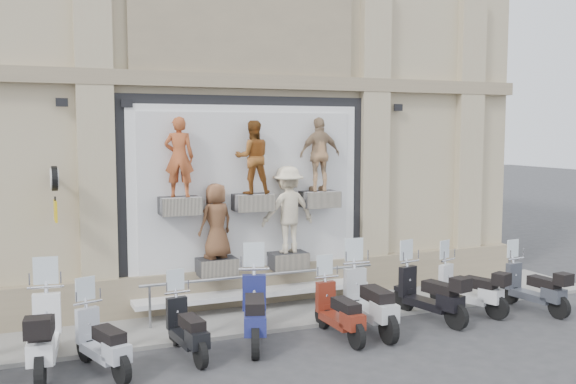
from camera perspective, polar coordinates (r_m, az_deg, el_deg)
name	(u,v)px	position (r m, az deg, el deg)	size (l,w,h in m)	color
ground	(304,349)	(11.60, 1.39, -13.77)	(90.00, 90.00, 0.00)	#313134
sidewalk	(262,315)	(13.43, -2.37, -10.87)	(16.00, 2.20, 0.08)	gray
building	(196,48)	(17.69, -8.18, 12.54)	(14.00, 8.60, 12.00)	tan
shop_vitrine	(256,200)	(13.62, -2.87, -0.70)	(5.60, 0.83, 4.30)	black
guard_rail	(263,296)	(13.23, -2.22, -9.21)	(5.06, 0.10, 0.93)	#9EA0A5
clock_sign_bracket	(55,187)	(12.49, -20.04, 0.46)	(0.10, 0.80, 1.02)	black
scooter_b	(43,319)	(10.98, -20.92, -10.53)	(0.62, 2.13, 1.73)	white
scooter_c	(102,328)	(10.74, -16.23, -11.55)	(0.52, 1.77, 1.44)	#A0A3AD
scooter_d	(187,316)	(11.16, -8.99, -10.86)	(0.50, 1.72, 1.40)	black
scooter_e	(255,297)	(11.62, -2.99, -9.29)	(0.62, 2.12, 1.72)	navy
scooter_f	(339,300)	(11.98, 4.56, -9.51)	(0.52, 1.79, 1.45)	maroon
scooter_g	(370,288)	(12.38, 7.26, -8.46)	(0.61, 2.09, 1.69)	#A3A6AA
scooter_h	(429,283)	(13.27, 12.43, -7.88)	(0.56, 1.92, 1.56)	black
scooter_i	(469,279)	(14.04, 15.76, -7.41)	(0.53, 1.81, 1.47)	silver
scooter_j	(534,278)	(14.62, 21.02, -7.11)	(0.52, 1.78, 1.45)	#30333B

